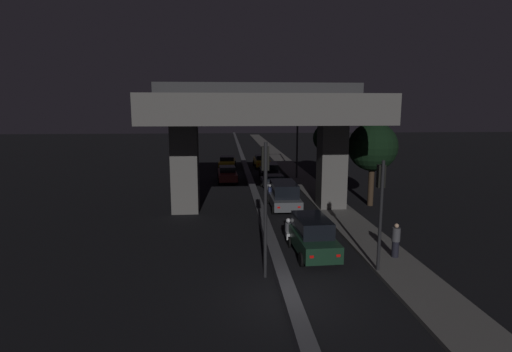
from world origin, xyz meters
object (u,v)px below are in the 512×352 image
object	(u,v)px
traffic_light_left_of_median	(265,187)
traffic_light_right_of_median	(381,197)
car_grey_third	(274,182)
car_grey_second	(284,195)
car_dark_green_lead	(312,235)
street_lamp	(295,128)
car_black_fourth	(269,170)
car_taxi_yellow_second_oncoming	(227,162)
motorcycle_blue_filtering_mid	(271,196)
motorcycle_white_filtering_near	(288,233)
pedestrian_on_sidewalk	(396,240)
car_dark_red_lead_oncoming	(227,174)
car_taxi_yellow_fifth	(262,161)

from	to	relation	value
traffic_light_left_of_median	traffic_light_right_of_median	distance (m)	4.84
car_grey_third	car_grey_second	bearing A→B (deg)	177.24
car_dark_green_lead	street_lamp	bearing A→B (deg)	-9.66
traffic_light_left_of_median	car_black_fourth	distance (m)	24.01
car_grey_second	car_taxi_yellow_second_oncoming	world-z (taller)	car_grey_second
car_grey_third	car_dark_green_lead	bearing A→B (deg)	177.64
car_grey_second	motorcycle_blue_filtering_mid	distance (m)	1.60
motorcycle_white_filtering_near	car_taxi_yellow_second_oncoming	bearing A→B (deg)	9.56
car_taxi_yellow_second_oncoming	pedestrian_on_sidewalk	world-z (taller)	pedestrian_on_sidewalk
traffic_light_left_of_median	pedestrian_on_sidewalk	xyz separation A→B (m)	(6.18, 1.32, -2.88)
car_grey_third	motorcycle_white_filtering_near	distance (m)	13.90
car_dark_green_lead	car_black_fourth	size ratio (longest dim) A/B	1.02
traffic_light_right_of_median	car_grey_second	xyz separation A→B (m)	(-2.37, 11.36, -2.35)
motorcycle_white_filtering_near	traffic_light_left_of_median	bearing A→B (deg)	161.28
car_black_fourth	motorcycle_white_filtering_near	bearing A→B (deg)	178.76
traffic_light_right_of_median	car_dark_red_lead_oncoming	bearing A→B (deg)	105.84
car_black_fourth	car_taxi_yellow_second_oncoming	size ratio (longest dim) A/B	1.09
traffic_light_left_of_median	car_grey_second	size ratio (longest dim) A/B	1.24
motorcycle_white_filtering_near	pedestrian_on_sidewalk	world-z (taller)	pedestrian_on_sidewalk
street_lamp	car_taxi_yellow_fifth	xyz separation A→B (m)	(-2.45, 8.28, -4.29)
car_taxi_yellow_second_oncoming	motorcycle_blue_filtering_mid	xyz separation A→B (m)	(3.09, -18.10, -0.11)
car_dark_red_lead_oncoming	pedestrian_on_sidewalk	distance (m)	22.18
car_dark_green_lead	car_grey_second	world-z (taller)	car_grey_second
car_dark_red_lead_oncoming	street_lamp	bearing A→B (deg)	93.65
car_black_fourth	car_dark_red_lead_oncoming	size ratio (longest dim) A/B	0.96
car_dark_green_lead	car_taxi_yellow_second_oncoming	distance (m)	28.66
car_taxi_yellow_second_oncoming	motorcycle_white_filtering_near	world-z (taller)	car_taxi_yellow_second_oncoming
traffic_light_left_of_median	car_dark_red_lead_oncoming	xyz separation A→B (m)	(-1.46, 22.14, -3.08)
motorcycle_blue_filtering_mid	car_grey_second	bearing A→B (deg)	-151.56
car_dark_green_lead	car_taxi_yellow_second_oncoming	world-z (taller)	car_dark_green_lead
car_dark_green_lead	motorcycle_blue_filtering_mid	world-z (taller)	car_dark_green_lead
car_dark_red_lead_oncoming	motorcycle_white_filtering_near	world-z (taller)	car_dark_red_lead_oncoming
car_grey_second	car_dark_red_lead_oncoming	size ratio (longest dim) A/B	0.96
car_grey_third	car_taxi_yellow_second_oncoming	bearing A→B (deg)	14.54
traffic_light_right_of_median	car_taxi_yellow_second_oncoming	size ratio (longest dim) A/B	1.16
car_grey_second	car_taxi_yellow_second_oncoming	size ratio (longest dim) A/B	1.09
traffic_light_left_of_median	pedestrian_on_sidewalk	bearing A→B (deg)	12.11
car_grey_second	car_grey_third	xyz separation A→B (m)	(0.04, 6.50, -0.29)
traffic_light_right_of_median	car_grey_second	distance (m)	11.84
car_dark_green_lead	car_taxi_yellow_second_oncoming	bearing A→B (deg)	5.58
car_dark_green_lead	car_grey_third	bearing A→B (deg)	-2.31
street_lamp	motorcycle_blue_filtering_mid	world-z (taller)	street_lamp
street_lamp	car_dark_green_lead	world-z (taller)	street_lamp
car_grey_second	car_dark_green_lead	bearing A→B (deg)	-179.51
car_taxi_yellow_fifth	motorcycle_blue_filtering_mid	world-z (taller)	car_taxi_yellow_fifth
car_taxi_yellow_fifth	car_dark_red_lead_oncoming	world-z (taller)	car_taxi_yellow_fifth
car_grey_second	motorcycle_blue_filtering_mid	size ratio (longest dim) A/B	2.33
street_lamp	motorcycle_blue_filtering_mid	bearing A→B (deg)	-108.96
car_black_fourth	car_taxi_yellow_second_oncoming	xyz separation A→B (m)	(-4.20, 7.16, -0.06)
car_grey_third	pedestrian_on_sidewalk	bearing A→B (deg)	-169.80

